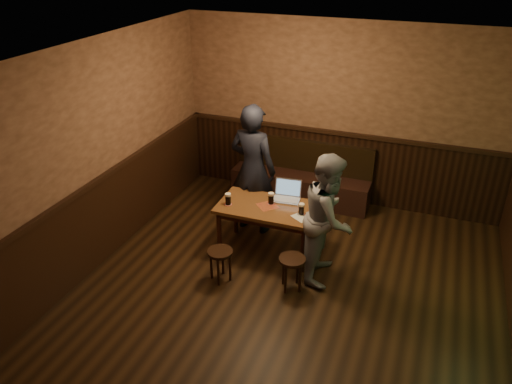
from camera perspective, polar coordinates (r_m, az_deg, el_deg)
The scene contains 12 objects.
room at distance 5.32m, azimuth 3.36°, elevation -2.39°, with size 5.04×6.04×2.84m.
bench at distance 8.02m, azimuth 5.15°, elevation 1.21°, with size 2.20×0.50×0.95m.
pub_table at distance 6.54m, azimuth 1.32°, elevation -2.30°, with size 1.30×0.76×0.69m.
stool_left at distance 6.15m, azimuth -4.11°, elevation -7.36°, with size 0.37×0.37×0.42m.
stool_right at distance 6.01m, azimuth 4.14°, elevation -8.23°, with size 0.41×0.41×0.43m.
pint_left at distance 6.50m, azimuth -3.21°, elevation -0.81°, with size 0.10×0.10×0.16m.
pint_mid at distance 6.51m, azimuth 1.73°, elevation -0.73°, with size 0.10×0.10×0.16m.
pint_right at distance 6.29m, azimuth 5.21°, elevation -1.95°, with size 0.10×0.10×0.15m.
laptop at distance 6.65m, azimuth 3.57°, elevation -0.25°, with size 0.38×0.32×0.25m.
menu at distance 6.25m, azimuth 5.09°, elevation -2.93°, with size 0.22×0.15×0.00m, color silver.
person_suit at distance 6.91m, azimuth -0.36°, elevation 2.62°, with size 0.68×0.45×1.88m, color black.
person_grey at distance 6.04m, azimuth 8.30°, elevation -2.92°, with size 0.79×0.62×1.63m, color gray.
Camera 1 is at (1.35, -4.20, 3.85)m, focal length 35.00 mm.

